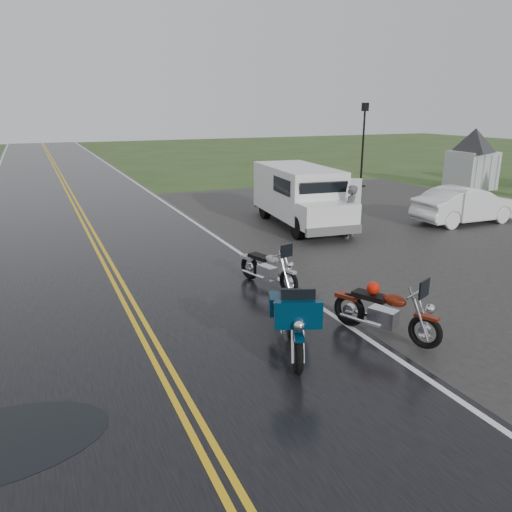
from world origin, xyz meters
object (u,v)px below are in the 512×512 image
Objects in this scene: motorcycle_silver at (289,273)px; sedan_white at (466,206)px; visitor_center at (474,144)px; motorcycle_teal at (298,337)px; person_at_van at (350,213)px; lamp_post_far_right at (363,145)px; van_white at (299,207)px; motorcycle_red at (427,319)px.

motorcycle_silver is 10.49m from sedan_white.
visitor_center is 9.39m from sedan_white.
person_at_van reaches higher than motorcycle_teal.
visitor_center is 5.83m from lamp_post_far_right.
lamp_post_far_right is at bearing 33.41° from motorcycle_silver.
sedan_white is (5.35, 0.14, -0.20)m from person_at_van.
lamp_post_far_right reaches higher than van_white.
lamp_post_far_right reaches higher than sedan_white.
visitor_center reaches higher than motorcycle_red.
van_white is at bearing -135.13° from lamp_post_far_right.
motorcycle_red is 3.56m from motorcycle_silver.
motorcycle_teal is 8.88m from van_white.
motorcycle_teal reaches higher than motorcycle_silver.
visitor_center is at bearing 59.69° from motorcycle_teal.
sedan_white is (-6.81, -6.24, -1.71)m from visitor_center.
van_white is (1.77, 7.94, 0.47)m from motorcycle_red.
motorcycle_teal is 21.00m from lamp_post_far_right.
visitor_center is at bearing -29.74° from lamp_post_far_right.
motorcycle_red is 19.69m from lamp_post_far_right.
motorcycle_red is (-15.53, -13.71, -1.76)m from visitor_center.
sedan_white is at bearing 55.83° from motorcycle_teal.
motorcycle_silver is (-16.49, -10.28, -1.81)m from visitor_center.
motorcycle_teal is 9.28m from person_at_van.
motorcycle_red is 0.52× the size of sedan_white.
person_at_van reaches higher than sedan_white.
visitor_center is 3.52× the size of lamp_post_far_right.
van_white is at bearing -157.24° from visitor_center.
motorcycle_red is 2.52m from motorcycle_teal.
motorcycle_teal is at bearing -143.11° from visitor_center.
van_white is at bearing 83.93° from motorcycle_teal.
van_white is (2.73, 4.50, 0.52)m from motorcycle_silver.
person_at_van is 0.39× the size of lamp_post_far_right.
sedan_white is at bearing 2.36° from van_white.
motorcycle_teal is at bearing -128.32° from lamp_post_far_right.
visitor_center is 20.79m from motorcycle_red.
motorcycle_silver is at bearing 6.56° from person_at_van.
lamp_post_far_right is at bearing -9.56° from sedan_white.
sedan_white is 0.92× the size of lamp_post_far_right.
lamp_post_far_right reaches higher than motorcycle_teal.
visitor_center reaches higher than van_white.
person_at_van reaches higher than motorcycle_red.
motorcycle_silver is at bearing 80.93° from motorcycle_red.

